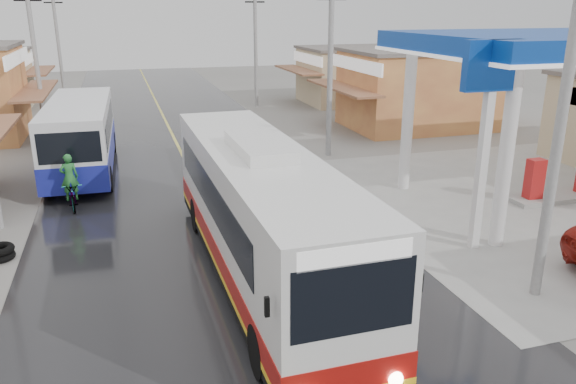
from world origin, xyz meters
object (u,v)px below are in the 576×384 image
cyclist (72,191)px  tyre_stack (0,253)px  coach_bus (260,213)px  second_bus (81,135)px

cyclist → tyre_stack: (-1.80, -4.03, -0.48)m
tyre_stack → coach_bus: bearing=-24.6°
cyclist → coach_bus: bearing=-61.5°
second_bus → tyre_stack: (-2.00, -9.02, -1.47)m
cyclist → tyre_stack: bearing=-121.5°
second_bus → tyre_stack: bearing=-100.9°
coach_bus → second_bus: size_ratio=1.29×
tyre_stack → second_bus: bearing=77.5°
cyclist → tyre_stack: cyclist is taller
coach_bus → cyclist: coach_bus is taller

